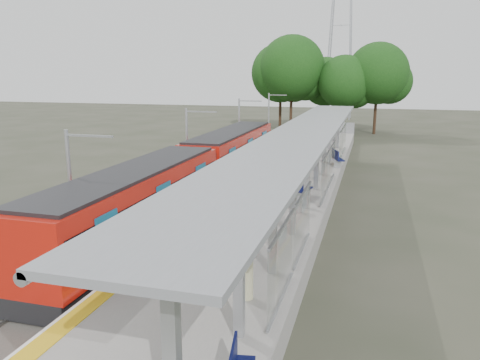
{
  "coord_description": "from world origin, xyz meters",
  "views": [
    {
      "loc": [
        4.94,
        -8.28,
        7.48
      ],
      "look_at": [
        -1.28,
        13.61,
        2.3
      ],
      "focal_mm": 35.0,
      "sensor_mm": 36.0,
      "label": 1
    }
  ],
  "objects_px": {
    "info_pillar_near": "(247,276)",
    "litter_bin": "(298,203)",
    "info_pillar_far": "(297,163)",
    "bench_mid": "(304,188)",
    "bench_far": "(337,157)",
    "train": "(195,173)"
  },
  "relations": [
    {
      "from": "info_pillar_near",
      "to": "bench_mid",
      "type": "bearing_deg",
      "value": 111.66
    },
    {
      "from": "bench_far",
      "to": "info_pillar_near",
      "type": "bearing_deg",
      "value": -112.6
    },
    {
      "from": "bench_mid",
      "to": "litter_bin",
      "type": "relative_size",
      "value": 1.69
    },
    {
      "from": "bench_mid",
      "to": "info_pillar_far",
      "type": "relative_size",
      "value": 0.78
    },
    {
      "from": "train",
      "to": "bench_far",
      "type": "distance_m",
      "value": 12.02
    },
    {
      "from": "bench_mid",
      "to": "bench_far",
      "type": "xyz_separation_m",
      "value": [
        1.01,
        9.38,
        0.11
      ]
    },
    {
      "from": "info_pillar_far",
      "to": "litter_bin",
      "type": "relative_size",
      "value": 2.19
    },
    {
      "from": "bench_far",
      "to": "info_pillar_near",
      "type": "xyz_separation_m",
      "value": [
        -0.93,
        -21.45,
        0.08
      ]
    },
    {
      "from": "train",
      "to": "litter_bin",
      "type": "xyz_separation_m",
      "value": [
        6.21,
        -2.59,
        -0.62
      ]
    },
    {
      "from": "bench_mid",
      "to": "info_pillar_far",
      "type": "bearing_deg",
      "value": 113.99
    },
    {
      "from": "litter_bin",
      "to": "info_pillar_near",
      "type": "bearing_deg",
      "value": -90.27
    },
    {
      "from": "bench_mid",
      "to": "bench_far",
      "type": "bearing_deg",
      "value": 95.16
    },
    {
      "from": "info_pillar_near",
      "to": "litter_bin",
      "type": "relative_size",
      "value": 1.85
    },
    {
      "from": "info_pillar_far",
      "to": "litter_bin",
      "type": "bearing_deg",
      "value": -68.57
    },
    {
      "from": "bench_mid",
      "to": "info_pillar_far",
      "type": "xyz_separation_m",
      "value": [
        -1.2,
        5.31,
        0.31
      ]
    },
    {
      "from": "bench_far",
      "to": "litter_bin",
      "type": "distance_m",
      "value": 12.31
    },
    {
      "from": "bench_mid",
      "to": "info_pillar_near",
      "type": "xyz_separation_m",
      "value": [
        0.08,
        -12.07,
        0.19
      ]
    },
    {
      "from": "train",
      "to": "bench_mid",
      "type": "xyz_separation_m",
      "value": [
        6.09,
        0.31,
        -0.54
      ]
    },
    {
      "from": "train",
      "to": "info_pillar_far",
      "type": "bearing_deg",
      "value": 48.95
    },
    {
      "from": "info_pillar_near",
      "to": "info_pillar_far",
      "type": "distance_m",
      "value": 17.43
    },
    {
      "from": "info_pillar_near",
      "to": "litter_bin",
      "type": "xyz_separation_m",
      "value": [
        0.04,
        9.17,
        -0.26
      ]
    },
    {
      "from": "train",
      "to": "info_pillar_far",
      "type": "relative_size",
      "value": 14.55
    }
  ]
}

